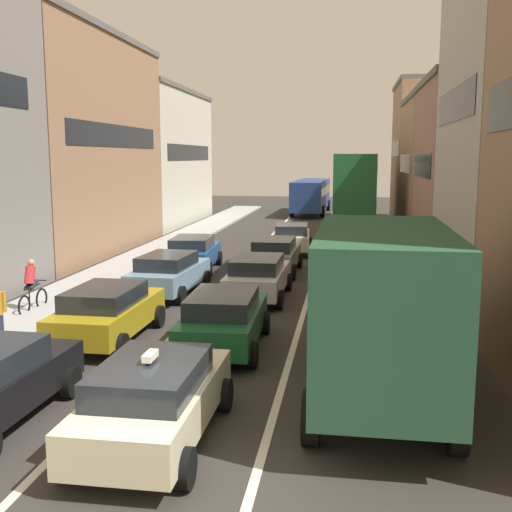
{
  "coord_description": "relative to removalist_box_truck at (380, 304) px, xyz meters",
  "views": [
    {
      "loc": [
        3.02,
        -8.48,
        4.88
      ],
      "look_at": [
        0.0,
        12.0,
        1.6
      ],
      "focal_mm": 43.94,
      "sensor_mm": 36.0,
      "label": 1
    }
  ],
  "objects": [
    {
      "name": "bus_far_queue_secondary",
      "position": [
        -3.86,
        41.74,
        -0.21
      ],
      "size": [
        3.07,
        10.58,
        2.9
      ],
      "rotation": [
        0.0,
        0.0,
        1.54
      ],
      "color": "navy",
      "rests_on": "ground"
    },
    {
      "name": "wagon_left_lane_second",
      "position": [
        -6.98,
        3.07,
        -1.18
      ],
      "size": [
        2.11,
        4.33,
        1.49
      ],
      "rotation": [
        0.0,
        0.0,
        1.56
      ],
      "color": "#B29319",
      "rests_on": "ground"
    },
    {
      "name": "hatchback_centre_lane_third",
      "position": [
        -3.72,
        8.61,
        -1.18
      ],
      "size": [
        2.09,
        4.31,
        1.49
      ],
      "rotation": [
        0.0,
        0.0,
        1.56
      ],
      "color": "silver",
      "rests_on": "ground"
    },
    {
      "name": "sedan_right_lane_behind_truck",
      "position": [
        -0.41,
        6.95,
        -1.18
      ],
      "size": [
        2.07,
        4.31,
        1.49
      ],
      "rotation": [
        0.0,
        0.0,
        1.57
      ],
      "color": "#A51E1E",
      "rests_on": "ground"
    },
    {
      "name": "sedan_left_lane_fourth",
      "position": [
        -7.28,
        13.61,
        -1.18
      ],
      "size": [
        2.26,
        4.4,
        1.49
      ],
      "rotation": [
        0.0,
        0.0,
        1.63
      ],
      "color": "#194C8C",
      "rests_on": "ground"
    },
    {
      "name": "coupe_centre_lane_fourth",
      "position": [
        -3.71,
        13.53,
        -1.18
      ],
      "size": [
        2.11,
        4.33,
        1.49
      ],
      "rotation": [
        0.0,
        0.0,
        1.56
      ],
      "color": "gray",
      "rests_on": "ground"
    },
    {
      "name": "building_row_left",
      "position": [
        -15.7,
        16.52,
        3.8
      ],
      "size": [
        7.2,
        43.9,
        13.26
      ],
      "rotation": [
        0.0,
        0.0,
        1.57
      ],
      "color": "gray",
      "rests_on": "ground"
    },
    {
      "name": "wagon_right_lane_far",
      "position": [
        -0.26,
        12.5,
        -1.18
      ],
      "size": [
        2.1,
        4.32,
        1.49
      ],
      "rotation": [
        0.0,
        0.0,
        1.56
      ],
      "color": "black",
      "rests_on": "ground"
    },
    {
      "name": "sedan_centre_lane_second",
      "position": [
        -3.76,
        2.8,
        -1.18
      ],
      "size": [
        2.17,
        4.35,
        1.49
      ],
      "rotation": [
        0.0,
        0.0,
        1.6
      ],
      "color": "#19592D",
      "rests_on": "ground"
    },
    {
      "name": "sedan_centre_lane_fifth",
      "position": [
        -3.51,
        19.41,
        -1.18
      ],
      "size": [
        2.28,
        4.41,
        1.49
      ],
      "rotation": [
        0.0,
        0.0,
        1.63
      ],
      "color": "beige",
      "rests_on": "ground"
    },
    {
      "name": "building_row_right",
      "position": [
        6.2,
        17.04,
        3.22
      ],
      "size": [
        7.2,
        43.9,
        12.27
      ],
      "rotation": [
        0.0,
        0.0,
        -1.57
      ],
      "color": "#9E7556",
      "rests_on": "ground"
    },
    {
      "name": "taxi_centre_lane_front",
      "position": [
        -3.89,
        -2.63,
        -1.18
      ],
      "size": [
        2.08,
        4.31,
        1.66
      ],
      "rotation": [
        0.0,
        0.0,
        1.56
      ],
      "color": "beige",
      "rests_on": "ground"
    },
    {
      "name": "bus_mid_queue_primary",
      "position": [
        -0.19,
        29.33,
        0.86
      ],
      "size": [
        3.01,
        10.56,
        5.06
      ],
      "rotation": [
        0.0,
        0.0,
        1.54
      ],
      "color": "#1E6033",
      "rests_on": "ground"
    },
    {
      "name": "sedan_left_lane_third",
      "position": [
        -6.96,
        8.81,
        -1.18
      ],
      "size": [
        2.27,
        4.4,
        1.49
      ],
      "rotation": [
        0.0,
        0.0,
        1.51
      ],
      "color": "#759EB7",
      "rests_on": "ground"
    },
    {
      "name": "removalist_box_truck",
      "position": [
        0.0,
        0.0,
        0.0
      ],
      "size": [
        2.76,
        7.73,
        3.58
      ],
      "rotation": [
        0.0,
        0.0,
        1.56
      ],
      "color": "#1E5933",
      "rests_on": "ground"
    },
    {
      "name": "lane_stripe_right",
      "position": [
        -2.0,
        16.03,
        -1.97
      ],
      "size": [
        0.16,
        60.0,
        0.01
      ],
      "primitive_type": "cube",
      "color": "silver",
      "rests_on": "ground"
    },
    {
      "name": "cyclist_on_sidewalk",
      "position": [
        -10.47,
        5.57,
        -1.12
      ],
      "size": [
        0.5,
        1.73,
        1.72
      ],
      "rotation": [
        0.0,
        0.0,
        1.54
      ],
      "color": "black",
      "rests_on": "ground"
    },
    {
      "name": "sidewalk_left",
      "position": [
        -10.4,
        16.03,
        -1.9
      ],
      "size": [
        2.6,
        64.0,
        0.14
      ],
      "primitive_type": "cube",
      "color": "#AEAEAE",
      "rests_on": "ground"
    },
    {
      "name": "lane_stripe_left",
      "position": [
        -5.4,
        16.03,
        -1.97
      ],
      "size": [
        0.16,
        60.0,
        0.01
      ],
      "primitive_type": "cube",
      "color": "silver",
      "rests_on": "ground"
    },
    {
      "name": "ground_plane",
      "position": [
        -3.7,
        -3.97,
        -1.97
      ],
      "size": [
        140.0,
        140.0,
        0.0
      ],
      "primitive_type": "plane",
      "color": "#35312D"
    }
  ]
}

